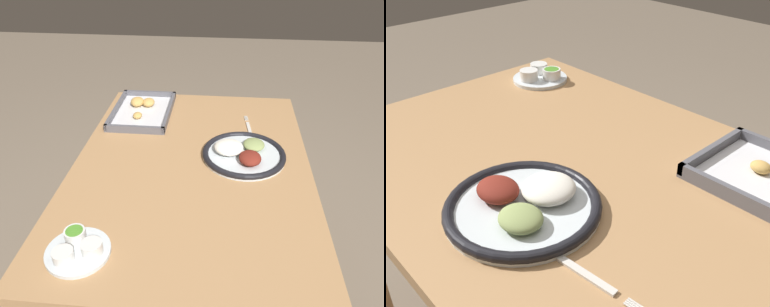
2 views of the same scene
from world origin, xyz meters
The scene contains 4 objects.
dining_table centered at (0.00, 0.00, 0.61)m, with size 1.06×0.76×0.74m.
dinner_plate centered at (0.06, -0.17, 0.75)m, with size 0.27×0.27×0.05m.
fork centered at (0.23, -0.19, 0.74)m, with size 0.21×0.04×0.00m.
saucer_plate centered at (-0.39, 0.23, 0.75)m, with size 0.16×0.16×0.04m.
Camera 2 is at (0.58, -0.52, 1.22)m, focal length 42.00 mm.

